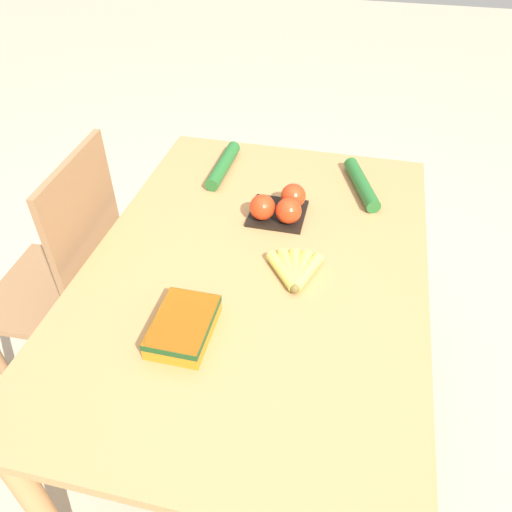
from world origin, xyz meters
TOP-DOWN VIEW (x-y plane):
  - ground_plane at (0.00, 0.00)m, footprint 12.00×12.00m
  - dining_table at (0.00, 0.00)m, footprint 1.36×0.94m
  - chair at (0.03, 0.65)m, footprint 0.44×0.42m
  - banana_bunch at (-0.02, -0.11)m, footprint 0.16×0.16m
  - tomato_pack at (0.23, -0.02)m, footprint 0.17×0.17m
  - carrot_bag at (-0.29, 0.11)m, footprint 0.20×0.13m
  - cucumber_near at (0.45, -0.26)m, footprint 0.27×0.14m
  - cucumber_far at (0.46, 0.23)m, footprint 0.27×0.05m

SIDE VIEW (x-z plane):
  - ground_plane at x=0.00m, z-range 0.00..0.00m
  - chair at x=0.03m, z-range 0.01..0.97m
  - dining_table at x=0.00m, z-range 0.27..0.99m
  - banana_bunch at x=-0.02m, z-range 0.72..0.75m
  - cucumber_near at x=0.45m, z-range 0.72..0.77m
  - cucumber_far at x=0.46m, z-range 0.72..0.77m
  - carrot_bag at x=-0.29m, z-range 0.73..0.78m
  - tomato_pack at x=0.23m, z-range 0.72..0.81m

